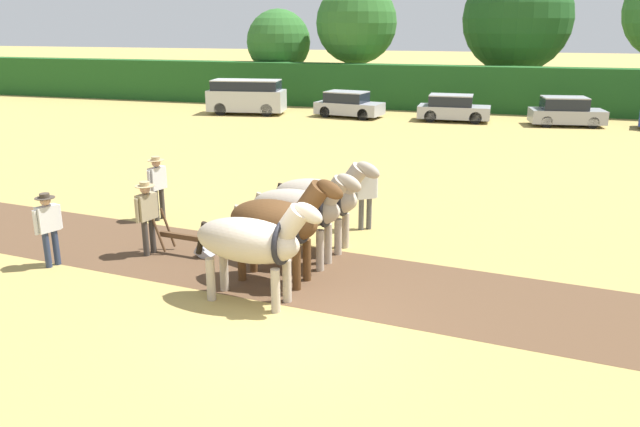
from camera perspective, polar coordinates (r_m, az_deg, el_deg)
name	(u,v)px	position (r m, az deg, el deg)	size (l,w,h in m)	color
ground_plane	(290,323)	(11.76, -2.73, -9.97)	(240.00, 240.00, 0.00)	#A88E4C
plowed_furrow_strip	(99,241)	(16.94, -19.55, -2.34)	(35.34, 3.30, 0.01)	brown
hedgerow	(451,88)	(40.96, 11.93, 11.14)	(72.87, 1.55, 2.81)	#1E511E
tree_far_left	(279,42)	(45.91, -3.81, 15.37)	(4.52, 4.52, 6.34)	brown
tree_left	(356,23)	(44.34, 3.36, 16.98)	(5.49, 5.49, 8.10)	brown
tree_center_left	(517,19)	(45.42, 17.60, 16.62)	(7.20, 7.20, 9.24)	#423323
draft_horse_lead_left	(252,241)	(12.18, -6.21, -2.52)	(2.85, 1.14, 2.26)	#B2A38E
draft_horse_lead_right	(278,221)	(13.10, -3.83, -0.71)	(2.72, 1.16, 2.43)	#513319
draft_horse_trail_left	(300,208)	(14.09, -1.82, 0.47)	(2.79, 1.10, 2.31)	#B2A38E
draft_horse_trail_right	(320,197)	(15.09, -0.03, 1.50)	(2.85, 1.15, 2.35)	#B2A38E
plow	(189,243)	(15.19, -11.89, -2.64)	(1.61, 0.50, 1.13)	#4C331E
farmer_at_plow	(147,212)	(15.27, -15.55, 0.16)	(0.45, 0.68, 1.80)	#38332D
farmer_beside_team	(366,192)	(16.59, 4.19, 2.01)	(0.58, 0.45, 1.78)	#4C4C4C
farmer_onlooker_left	(48,224)	(15.29, -23.59, -0.88)	(0.43, 0.63, 1.72)	#28334C
farmer_onlooker_right	(157,182)	(17.97, -14.64, 2.76)	(0.46, 0.68, 1.81)	#38332D
parked_van	(247,96)	(38.91, -6.73, 10.59)	(4.84, 2.58, 2.06)	#BCBCC1
parked_car_left	(349,105)	(37.45, 2.62, 9.91)	(4.13, 2.42, 1.50)	#A8A8B2
parked_car_center_left	(453,108)	(36.54, 12.06, 9.38)	(4.02, 1.85, 1.49)	#A8A8B2
parked_car_center	(566,112)	(36.61, 21.57, 8.62)	(4.05, 2.33, 1.55)	#9E9EA8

